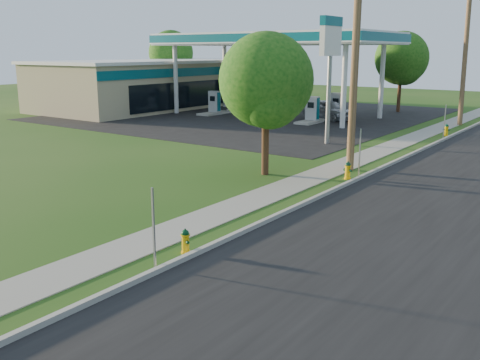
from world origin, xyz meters
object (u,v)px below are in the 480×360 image
object	(u,v)px
tree_back	(171,54)
price_pylon	(331,44)
hydrant_near	(185,241)
fuel_pump_nw	(214,106)
fuel_pump_sw	(243,102)
utility_pole_mid	(355,54)
tree_lot	(402,60)
fuel_pump_ne	(312,113)
fuel_pump_se	(337,108)
car_silver	(328,110)
utility_pole_far	(465,55)
tree_verge	(267,84)
hydrant_far	(446,130)
hydrant_mid	(348,170)

from	to	relation	value
tree_back	price_pylon	bearing A→B (deg)	-31.74
hydrant_near	fuel_pump_nw	bearing A→B (deg)	127.17
fuel_pump_sw	tree_back	size ratio (longest dim) A/B	0.44
utility_pole_mid	tree_lot	xyz separation A→B (m)	(-6.23, 23.40, -0.65)
fuel_pump_nw	tree_lot	size ratio (longest dim) A/B	0.48
fuel_pump_ne	fuel_pump_se	xyz separation A→B (m)	(0.00, 4.00, 0.00)
price_pylon	tree_lot	world-z (taller)	price_pylon
fuel_pump_nw	car_silver	distance (m)	9.41
utility_pole_far	hydrant_near	size ratio (longest dim) A/B	14.37
tree_back	fuel_pump_sw	bearing A→B (deg)	-22.23
tree_verge	hydrant_near	bearing A→B (deg)	-69.70
price_pylon	fuel_pump_se	bearing A→B (deg)	113.50
price_pylon	tree_lot	xyz separation A→B (m)	(-2.33, 17.90, -1.13)
car_silver	tree_lot	bearing A→B (deg)	4.54
utility_pole_mid	tree_verge	bearing A→B (deg)	-129.65
utility_pole_far	fuel_pump_sw	distance (m)	18.39
tree_lot	hydrant_far	bearing A→B (deg)	-57.93
fuel_pump_nw	hydrant_far	size ratio (longest dim) A/B	4.26
car_silver	utility_pole_far	bearing A→B (deg)	-50.97
price_pylon	tree_verge	world-z (taller)	price_pylon
utility_pole_mid	price_pylon	distance (m)	6.76
tree_verge	hydrant_far	size ratio (longest dim) A/B	7.78
fuel_pump_nw	tree_back	distance (m)	17.02
fuel_pump_nw	fuel_pump_se	distance (m)	9.85
fuel_pump_nw	fuel_pump_sw	bearing A→B (deg)	90.00
hydrant_near	hydrant_mid	bearing A→B (deg)	90.75
tree_lot	hydrant_far	world-z (taller)	tree_lot
utility_pole_far	fuel_pump_nw	distance (m)	19.03
utility_pole_far	fuel_pump_se	world-z (taller)	utility_pole_far
tree_verge	car_silver	size ratio (longest dim) A/B	1.32
price_pylon	tree_back	xyz separation A→B (m)	(-27.53, 17.03, -0.75)
fuel_pump_se	hydrant_mid	size ratio (longest dim) A/B	4.37
fuel_pump_ne	tree_verge	size ratio (longest dim) A/B	0.55
tree_back	hydrant_mid	bearing A→B (deg)	-36.98
fuel_pump_sw	tree_back	distance (m)	15.15
tree_verge	hydrant_far	bearing A→B (deg)	78.44
fuel_pump_sw	fuel_pump_se	world-z (taller)	same
utility_pole_mid	fuel_pump_ne	world-z (taller)	utility_pole_mid
tree_back	hydrant_near	size ratio (longest dim) A/B	11.00
fuel_pump_se	price_pylon	bearing A→B (deg)	-66.50
fuel_pump_ne	tree_lot	world-z (taller)	tree_lot
utility_pole_far	tree_verge	bearing A→B (deg)	-96.65
fuel_pump_sw	hydrant_mid	distance (m)	26.27
utility_pole_far	hydrant_mid	world-z (taller)	utility_pole_far
hydrant_far	utility_pole_mid	bearing A→B (deg)	-93.20
fuel_pump_sw	tree_lot	bearing A→B (deg)	28.74
hydrant_far	tree_back	bearing A→B (deg)	162.44
utility_pole_mid	fuel_pump_ne	distance (m)	16.31
utility_pole_mid	fuel_pump_sw	size ratio (longest dim) A/B	3.06
utility_pole_mid	price_pylon	bearing A→B (deg)	125.34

